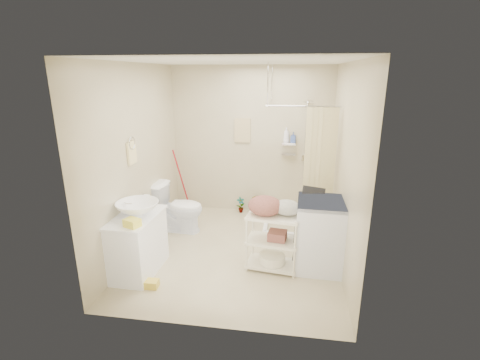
% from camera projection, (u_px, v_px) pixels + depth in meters
% --- Properties ---
extents(floor, '(3.20, 3.20, 0.00)m').
position_uv_depth(floor, '(237.00, 251.00, 5.02)').
color(floor, beige).
rests_on(floor, ground).
extents(ceiling, '(2.80, 3.20, 0.04)m').
position_uv_depth(ceiling, '(237.00, 61.00, 4.26)').
color(ceiling, silver).
rests_on(ceiling, ground).
extents(wall_back, '(2.80, 0.04, 2.60)m').
position_uv_depth(wall_back, '(251.00, 142.00, 6.15)').
color(wall_back, beige).
rests_on(wall_back, ground).
extents(wall_front, '(2.80, 0.04, 2.60)m').
position_uv_depth(wall_front, '(209.00, 208.00, 3.13)').
color(wall_front, beige).
rests_on(wall_front, ground).
extents(wall_left, '(0.04, 3.20, 2.60)m').
position_uv_depth(wall_left, '(138.00, 160.00, 4.84)').
color(wall_left, beige).
rests_on(wall_left, ground).
extents(wall_right, '(0.04, 3.20, 2.60)m').
position_uv_depth(wall_right, '(345.00, 168.00, 4.44)').
color(wall_right, beige).
rests_on(wall_right, ground).
extents(vanity, '(0.52, 0.89, 0.77)m').
position_uv_depth(vanity, '(138.00, 244.00, 4.41)').
color(vanity, white).
rests_on(vanity, ground).
extents(sink, '(0.63, 0.63, 0.18)m').
position_uv_depth(sink, '(138.00, 209.00, 4.29)').
color(sink, white).
rests_on(sink, vanity).
extents(counter_basket, '(0.21, 0.19, 0.10)m').
position_uv_depth(counter_basket, '(132.00, 223.00, 3.98)').
color(counter_basket, '#F5E947').
rests_on(counter_basket, vanity).
extents(floor_basket, '(0.24, 0.19, 0.13)m').
position_uv_depth(floor_basket, '(151.00, 282.00, 4.15)').
color(floor_basket, yellow).
rests_on(floor_basket, ground).
extents(toilet, '(0.81, 0.49, 0.80)m').
position_uv_depth(toilet, '(179.00, 207.00, 5.58)').
color(toilet, white).
rests_on(toilet, ground).
extents(mop, '(0.12, 0.12, 1.15)m').
position_uv_depth(mop, '(180.00, 180.00, 6.42)').
color(mop, '#B00E1A').
rests_on(mop, ground).
extents(potted_plant_a, '(0.19, 0.18, 0.29)m').
position_uv_depth(potted_plant_a, '(241.00, 205.00, 6.37)').
color(potted_plant_a, brown).
rests_on(potted_plant_a, ground).
extents(potted_plant_b, '(0.20, 0.16, 0.36)m').
position_uv_depth(potted_plant_b, '(254.00, 204.00, 6.33)').
color(potted_plant_b, brown).
rests_on(potted_plant_b, ground).
extents(hanging_towel, '(0.28, 0.03, 0.42)m').
position_uv_depth(hanging_towel, '(242.00, 130.00, 6.10)').
color(hanging_towel, beige).
rests_on(hanging_towel, wall_back).
extents(towel_ring, '(0.04, 0.22, 0.34)m').
position_uv_depth(towel_ring, '(132.00, 151.00, 4.60)').
color(towel_ring, '#FFECA0').
rests_on(towel_ring, wall_left).
extents(tp_holder, '(0.08, 0.12, 0.14)m').
position_uv_depth(tp_holder, '(145.00, 198.00, 5.05)').
color(tp_holder, white).
rests_on(tp_holder, wall_left).
extents(shower, '(1.10, 1.10, 2.10)m').
position_uv_depth(shower, '(299.00, 165.00, 5.59)').
color(shower, white).
rests_on(shower, ground).
extents(shampoo_bottle_a, '(0.10, 0.10, 0.25)m').
position_uv_depth(shampoo_bottle_a, '(286.00, 135.00, 5.95)').
color(shampoo_bottle_a, white).
rests_on(shampoo_bottle_a, shower).
extents(shampoo_bottle_b, '(0.10, 0.10, 0.18)m').
position_uv_depth(shampoo_bottle_b, '(293.00, 137.00, 5.95)').
color(shampoo_bottle_b, '#354E96').
rests_on(shampoo_bottle_b, shower).
extents(washing_machine, '(0.65, 0.67, 0.92)m').
position_uv_depth(washing_machine, '(321.00, 234.00, 4.50)').
color(washing_machine, silver).
rests_on(washing_machine, ground).
extents(laundry_rack, '(0.70, 0.47, 0.90)m').
position_uv_depth(laundry_rack, '(273.00, 237.00, 4.46)').
color(laundry_rack, '#EEE6CA').
rests_on(laundry_rack, ground).
extents(ironing_board, '(0.31, 0.12, 1.06)m').
position_uv_depth(ironing_board, '(309.00, 224.00, 4.63)').
color(ironing_board, black).
rests_on(ironing_board, ground).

